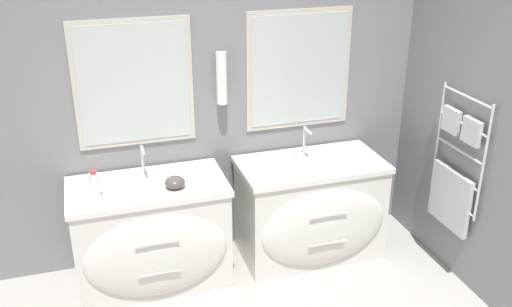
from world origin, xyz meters
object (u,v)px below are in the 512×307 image
object	(u,v)px
toiletry_bottle	(95,185)
amenity_bowl	(175,182)
vanity_right	(311,210)
vanity_left	(152,235)

from	to	relation	value
toiletry_bottle	amenity_bowl	size ratio (longest dim) A/B	1.44
toiletry_bottle	amenity_bowl	distance (m)	0.54
vanity_right	amenity_bowl	distance (m)	1.16
vanity_left	toiletry_bottle	xyz separation A→B (m)	(-0.35, -0.06, 0.49)
vanity_left	toiletry_bottle	world-z (taller)	toiletry_bottle
vanity_left	vanity_right	world-z (taller)	same
vanity_left	amenity_bowl	xyz separation A→B (m)	(0.18, -0.08, 0.44)
vanity_left	amenity_bowl	size ratio (longest dim) A/B	7.92
vanity_right	toiletry_bottle	size ratio (longest dim) A/B	5.49
toiletry_bottle	amenity_bowl	xyz separation A→B (m)	(0.54, -0.02, -0.05)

